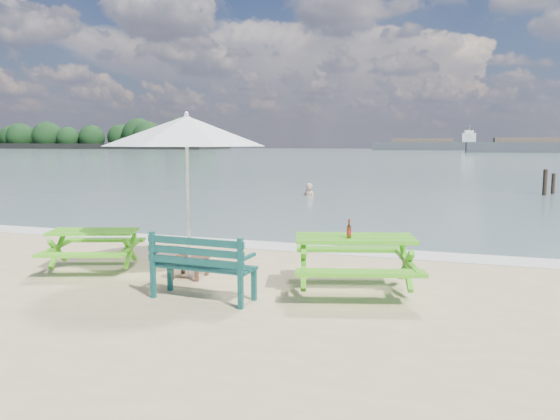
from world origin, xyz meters
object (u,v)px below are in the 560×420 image
(beer_bottle, at_px, (349,232))
(swimmer, at_px, (309,203))
(picnic_table_left, at_px, (94,251))
(park_bench, at_px, (203,279))
(side_table, at_px, (189,267))
(picnic_table_right, at_px, (355,265))
(patio_umbrella, at_px, (187,131))

(beer_bottle, relative_size, swimmer, 0.16)
(picnic_table_left, height_order, park_bench, park_bench)
(side_table, relative_size, beer_bottle, 2.10)
(swimmer, bearing_deg, side_table, -82.55)
(side_table, height_order, swimmer, swimmer)
(picnic_table_left, bearing_deg, beer_bottle, -1.02)
(picnic_table_left, bearing_deg, park_bench, -21.45)
(side_table, bearing_deg, picnic_table_left, -179.92)
(picnic_table_right, xyz_separation_m, patio_umbrella, (-2.73, -0.04, 1.99))
(park_bench, relative_size, swimmer, 0.91)
(picnic_table_left, xyz_separation_m, side_table, (1.86, 0.00, -0.15))
(park_bench, height_order, patio_umbrella, patio_umbrella)
(park_bench, xyz_separation_m, beer_bottle, (1.89, 0.95, 0.64))
(patio_umbrella, xyz_separation_m, beer_bottle, (2.66, -0.08, -1.47))
(picnic_table_left, relative_size, patio_umbrella, 0.70)
(park_bench, height_order, beer_bottle, beer_bottle)
(picnic_table_right, height_order, side_table, picnic_table_right)
(patio_umbrella, bearing_deg, swimmer, 97.45)
(beer_bottle, bearing_deg, picnic_table_left, 178.98)
(side_table, bearing_deg, park_bench, -53.35)
(park_bench, bearing_deg, patio_umbrella, 126.65)
(picnic_table_left, xyz_separation_m, patio_umbrella, (1.86, 0.00, 2.06))
(park_bench, bearing_deg, picnic_table_left, 158.55)
(picnic_table_left, bearing_deg, picnic_table_right, 0.54)
(picnic_table_right, distance_m, patio_umbrella, 3.38)
(park_bench, distance_m, swimmer, 15.32)
(picnic_table_left, height_order, swimmer, picnic_table_left)
(picnic_table_right, xyz_separation_m, side_table, (-2.73, -0.04, -0.22))
(patio_umbrella, height_order, beer_bottle, patio_umbrella)
(park_bench, xyz_separation_m, swimmer, (-2.61, 15.09, -0.60))
(picnic_table_left, relative_size, picnic_table_right, 0.86)
(picnic_table_left, xyz_separation_m, park_bench, (2.63, -1.03, -0.05))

